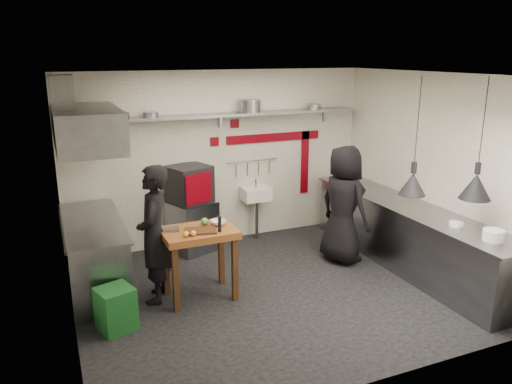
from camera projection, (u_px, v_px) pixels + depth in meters
name	position (u px, v px, depth m)	size (l,w,h in m)	color
floor	(274.00, 291.00, 6.63)	(5.00, 5.00, 0.00)	black
ceiling	(276.00, 75.00, 5.88)	(5.00, 5.00, 0.00)	silver
wall_back	(220.00, 158.00, 8.11)	(5.00, 0.04, 2.80)	beige
wall_front	(376.00, 247.00, 4.39)	(5.00, 0.04, 2.80)	beige
wall_left	(63.00, 214.00, 5.31)	(0.04, 4.20, 2.80)	beige
wall_right	(432.00, 171.00, 7.19)	(0.04, 4.20, 2.80)	beige
red_band_horiz	(274.00, 137.00, 8.38)	(1.70, 0.02, 0.14)	#67020D
red_band_vert	(305.00, 162.00, 8.73)	(0.14, 0.02, 1.10)	#67020D
red_tile_a	(235.00, 124.00, 8.04)	(0.14, 0.02, 0.14)	#67020D
red_tile_b	(215.00, 142.00, 7.98)	(0.14, 0.02, 0.14)	#67020D
back_shelf	(223.00, 115.00, 7.76)	(4.60, 0.34, 0.04)	slate
shelf_bracket_left	(96.00, 127.00, 7.21)	(0.04, 0.06, 0.24)	slate
shelf_bracket_mid	(220.00, 120.00, 7.92)	(0.04, 0.06, 0.24)	slate
shelf_bracket_right	(324.00, 114.00, 8.64)	(0.04, 0.06, 0.24)	slate
pan_far_left	(120.00, 115.00, 7.15)	(0.26, 0.26, 0.09)	slate
pan_mid_left	(151.00, 115.00, 7.32)	(0.23, 0.23, 0.07)	slate
stock_pot	(250.00, 106.00, 7.90)	(0.33, 0.33, 0.20)	slate
pan_right	(314.00, 107.00, 8.35)	(0.23, 0.23, 0.08)	slate
oven_stand	(193.00, 226.00, 7.89)	(0.64, 0.58, 0.80)	slate
combi_oven	(189.00, 184.00, 7.71)	(0.58, 0.54, 0.58)	black
oven_door	(198.00, 189.00, 7.46)	(0.46, 0.03, 0.46)	#67020D
oven_glass	(195.00, 189.00, 7.44)	(0.33, 0.01, 0.34)	black
hand_sink	(256.00, 194.00, 8.33)	(0.46, 0.34, 0.22)	silver
sink_tap	(256.00, 183.00, 8.28)	(0.03, 0.03, 0.14)	slate
sink_drain	(257.00, 219.00, 8.41)	(0.06, 0.06, 0.66)	slate
utensil_rail	(253.00, 161.00, 8.31)	(0.02, 0.02, 0.90)	slate
counter_right	(407.00, 237.00, 7.32)	(0.70, 3.80, 0.90)	slate
counter_right_top	(410.00, 206.00, 7.19)	(0.76, 3.90, 0.03)	slate
plate_stack	(493.00, 235.00, 5.83)	(0.24, 0.24, 0.13)	silver
small_bowl_right	(456.00, 224.00, 6.33)	(0.18, 0.18, 0.05)	silver
counter_left	(95.00, 256.00, 6.63)	(0.70, 1.90, 0.90)	slate
counter_left_top	(92.00, 223.00, 6.51)	(0.76, 2.00, 0.03)	slate
extractor_hood	(87.00, 128.00, 6.19)	(0.78, 1.60, 0.50)	slate
hood_duct	(62.00, 96.00, 5.99)	(0.28, 0.28, 0.50)	slate
green_bin	(116.00, 309.00, 5.66)	(0.38, 0.38, 0.50)	#15511E
prep_table	(200.00, 263.00, 6.36)	(0.92, 0.64, 0.92)	brown
cutting_board	(201.00, 231.00, 6.16)	(0.38, 0.27, 0.03)	#432613
pepper_mill	(220.00, 224.00, 6.14)	(0.04, 0.04, 0.20)	black
lemon_a	(186.00, 234.00, 5.97)	(0.07, 0.07, 0.07)	yellow
lemon_b	(193.00, 233.00, 6.00)	(0.07, 0.07, 0.07)	yellow
veg_ball	(205.00, 221.00, 6.38)	(0.10, 0.10, 0.10)	#558E3E
steel_tray	(171.00, 229.00, 6.20)	(0.20, 0.13, 0.03)	slate
bowl	(218.00, 223.00, 6.40)	(0.20, 0.20, 0.06)	silver
heat_lamp_near	(417.00, 137.00, 5.99)	(0.33, 0.33, 1.45)	black
heat_lamp_far	(481.00, 140.00, 5.85)	(0.38, 0.38, 1.46)	black
chef_left	(154.00, 234.00, 6.19)	(0.64, 0.42, 1.76)	black
chef_right	(343.00, 205.00, 7.38)	(0.86, 0.56, 1.77)	black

